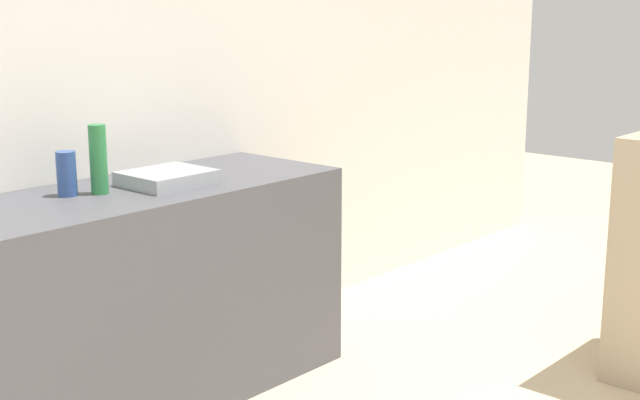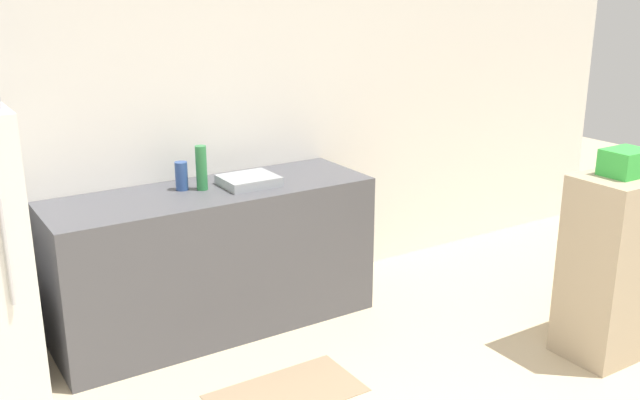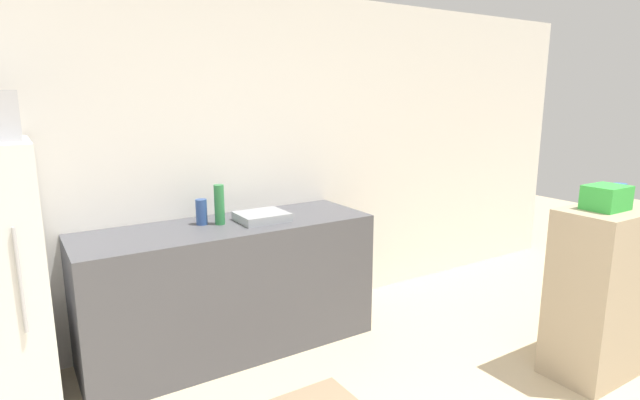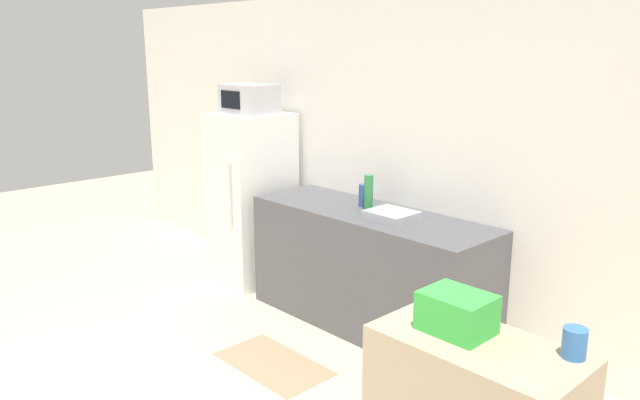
% 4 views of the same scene
% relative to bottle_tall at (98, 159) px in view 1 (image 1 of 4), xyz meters
% --- Properties ---
extents(wall_back, '(8.00, 0.06, 2.60)m').
position_rel_bottle_tall_xyz_m(wall_back, '(0.05, 0.33, 0.22)').
color(wall_back, white).
rests_on(wall_back, ground_plane).
extents(counter, '(2.05, 0.67, 0.94)m').
position_rel_bottle_tall_xyz_m(counter, '(0.05, -0.03, -0.61)').
color(counter, '#4C4C51').
rests_on(counter, ground_plane).
extents(sink_basin, '(0.34, 0.30, 0.06)m').
position_rel_bottle_tall_xyz_m(sink_basin, '(0.29, -0.06, -0.11)').
color(sink_basin, '#9EA3A8').
rests_on(sink_basin, counter).
extents(bottle_tall, '(0.07, 0.07, 0.28)m').
position_rel_bottle_tall_xyz_m(bottle_tall, '(0.00, 0.00, 0.00)').
color(bottle_tall, '#2D7F42').
rests_on(bottle_tall, counter).
extents(bottle_short, '(0.08, 0.08, 0.18)m').
position_rel_bottle_tall_xyz_m(bottle_short, '(-0.11, 0.06, -0.05)').
color(bottle_short, '#2D4C8C').
rests_on(bottle_short, counter).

